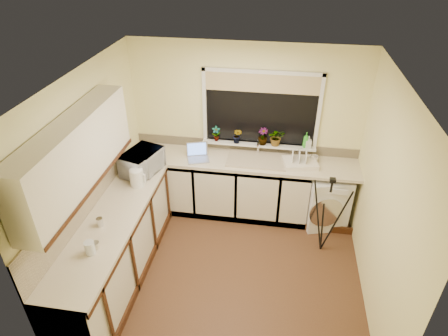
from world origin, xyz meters
The scene contains 34 objects.
floor centered at (0.00, 0.00, 0.00)m, with size 3.20×3.20×0.00m, color brown.
ceiling centered at (0.00, 0.00, 2.45)m, with size 3.20×3.20×0.00m, color white.
wall_back centered at (0.00, 1.50, 1.23)m, with size 3.20×3.20×0.00m, color #FBF3A7.
wall_front centered at (0.00, -1.50, 1.23)m, with size 3.20×3.20×0.00m, color #FBF3A7.
wall_left centered at (-1.60, 0.00, 1.23)m, with size 3.00×3.00×0.00m, color #FBF3A7.
wall_right centered at (1.60, 0.00, 1.23)m, with size 3.00×3.00×0.00m, color #FBF3A7.
base_cabinet_back centered at (-0.33, 1.20, 0.43)m, with size 2.55×0.60×0.86m, color silver.
base_cabinet_left centered at (-1.30, -0.30, 0.43)m, with size 0.54×2.40×0.86m, color silver.
worktop_back centered at (0.00, 1.20, 0.88)m, with size 3.20×0.60×0.04m, color beige.
worktop_left centered at (-1.30, -0.30, 0.88)m, with size 0.60×2.40×0.04m, color beige.
upper_cabinet centered at (-1.44, -0.45, 1.80)m, with size 0.28×1.90×0.70m, color silver.
splashback_left centered at (-1.59, -0.30, 1.12)m, with size 0.02×2.40×0.45m, color beige.
splashback_back centered at (0.00, 1.49, 0.97)m, with size 3.20×0.02×0.14m, color beige.
window_glass centered at (0.20, 1.49, 1.55)m, with size 1.50×0.02×1.00m, color black.
window_blind centered at (0.20, 1.46, 1.92)m, with size 1.50×0.02×0.25m, color tan.
windowsill centered at (0.20, 1.43, 1.04)m, with size 1.60×0.14×0.03m, color white.
sink centered at (0.20, 1.20, 0.91)m, with size 0.82×0.46×0.03m, color tan.
faucet centered at (0.20, 1.38, 1.02)m, with size 0.03×0.03×0.24m, color silver.
washing_machine centered at (1.19, 1.15, 0.40)m, with size 0.56×0.54×0.80m, color white.
laptop centered at (-0.62, 1.14, 0.96)m, with size 0.35×0.32×0.22m.
kettle centered at (-1.22, 0.37, 1.01)m, with size 0.17×0.17×0.23m, color white.
dish_rack centered at (0.79, 1.18, 0.93)m, with size 0.45×0.33×0.07m, color #EFE3CF.
tripod centered at (1.15, 0.55, 0.56)m, with size 0.55×0.55×1.13m, color black, non-canonical shape.
glass_jug centered at (-1.28, -0.84, 0.97)m, with size 0.10×0.10×0.15m, color silver.
steel_jar centered at (-1.36, -0.43, 0.95)m, with size 0.07×0.07×0.10m, color silver.
microwave centered at (-1.26, 0.68, 1.05)m, with size 0.55×0.37×0.30m, color white.
plant_a centered at (-0.41, 1.42, 1.16)m, with size 0.12×0.08×0.22m, color #999999.
plant_b centered at (-0.10, 1.39, 1.17)m, with size 0.13×0.10×0.23m, color #999999.
plant_c centered at (0.25, 1.42, 1.17)m, with size 0.14×0.14×0.24m, color #999999.
plant_d centered at (0.44, 1.42, 1.18)m, with size 0.23×0.20×0.25m, color #999999.
soap_bottle_green centered at (0.85, 1.43, 1.16)m, with size 0.09×0.09×0.22m, color green.
soap_bottle_clear centered at (0.89, 1.42, 1.14)m, with size 0.08×0.08×0.17m, color #999999.
cup_back centered at (0.98, 1.30, 0.95)m, with size 0.12×0.12×0.09m, color beige.
cup_left centered at (-1.25, -0.77, 0.94)m, with size 0.09×0.09×0.08m, color beige.
Camera 1 is at (0.47, -3.38, 3.65)m, focal length 30.83 mm.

